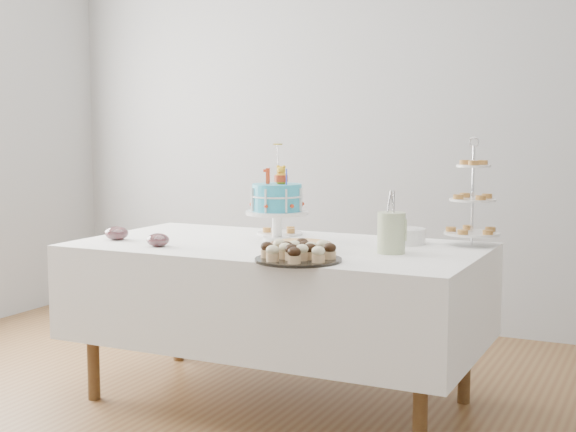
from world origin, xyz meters
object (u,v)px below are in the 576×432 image
at_px(plate_stack, 405,236).
at_px(pastry_plate, 280,231).
at_px(jam_bowl_a, 158,240).
at_px(utensil_pitcher, 391,231).
at_px(jam_bowl_b, 117,233).
at_px(cupcake_tray, 298,251).
at_px(tiered_stand, 473,200).
at_px(pie, 301,246).
at_px(birthday_cake, 277,214).
at_px(table, 278,291).

xyz_separation_m(plate_stack, pastry_plate, (-0.69, 0.04, -0.02)).
height_order(jam_bowl_a, utensil_pitcher, utensil_pitcher).
bearing_deg(jam_bowl_b, cupcake_tray, -9.80).
bearing_deg(tiered_stand, utensil_pitcher, -123.40).
bearing_deg(jam_bowl_a, pie, 12.59).
bearing_deg(tiered_stand, birthday_cake, -164.34).
height_order(birthday_cake, jam_bowl_b, birthday_cake).
height_order(pie, jam_bowl_b, jam_bowl_b).
height_order(birthday_cake, jam_bowl_a, birthday_cake).
distance_m(table, jam_bowl_b, 0.85).
relative_size(pie, pastry_plate, 1.21).
distance_m(cupcake_tray, pastry_plate, 0.85).
xyz_separation_m(plate_stack, utensil_pitcher, (0.03, -0.31, 0.06)).
bearing_deg(table, pie, -39.30).
relative_size(pie, jam_bowl_a, 2.68).
height_order(pie, utensil_pitcher, utensil_pitcher).
xyz_separation_m(table, pie, (0.20, -0.16, 0.25)).
distance_m(plate_stack, pastry_plate, 0.69).
xyz_separation_m(birthday_cake, pastry_plate, (-0.09, 0.20, -0.11)).
height_order(birthday_cake, tiered_stand, tiered_stand).
bearing_deg(pie, cupcake_tray, -67.30).
relative_size(birthday_cake, jam_bowl_a, 4.49).
bearing_deg(utensil_pitcher, table, 173.69).
xyz_separation_m(birthday_cake, jam_bowl_a, (-0.41, -0.43, -0.10)).
bearing_deg(pie, birthday_cake, 132.75).
bearing_deg(birthday_cake, cupcake_tray, -57.06).
bearing_deg(jam_bowl_b, plate_stack, 20.51).
xyz_separation_m(cupcake_tray, pastry_plate, (-0.44, 0.72, -0.02)).
relative_size(tiered_stand, plate_stack, 2.68).
bearing_deg(pie, table, 140.70).
bearing_deg(jam_bowl_a, plate_stack, 30.28).
bearing_deg(table, plate_stack, 27.46).
height_order(cupcake_tray, utensil_pitcher, utensil_pitcher).
bearing_deg(birthday_cake, tiered_stand, 13.97).
bearing_deg(utensil_pitcher, plate_stack, 92.55).
relative_size(cupcake_tray, jam_bowl_a, 3.44).
height_order(table, tiered_stand, tiered_stand).
relative_size(pie, plate_stack, 1.49).
bearing_deg(pastry_plate, tiered_stand, 2.83).
xyz_separation_m(birthday_cake, plate_stack, (0.60, 0.16, -0.09)).
distance_m(pie, pastry_plate, 0.59).
height_order(pastry_plate, jam_bowl_b, jam_bowl_b).
bearing_deg(pastry_plate, jam_bowl_b, -139.85).
distance_m(cupcake_tray, tiered_stand, 0.96).
relative_size(pastry_plate, jam_bowl_b, 2.03).
bearing_deg(cupcake_tray, tiered_stand, 54.85).
height_order(table, jam_bowl_a, jam_bowl_a).
height_order(birthday_cake, pastry_plate, birthday_cake).
relative_size(jam_bowl_b, utensil_pitcher, 0.42).
bearing_deg(plate_stack, table, -152.54).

